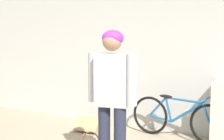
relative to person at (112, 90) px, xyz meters
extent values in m
cube|color=silver|center=(-0.14, 1.90, 0.30)|extent=(8.00, 0.06, 2.60)
cube|color=white|center=(0.41, 1.86, -0.65)|extent=(0.08, 0.01, 0.12)
cylinder|color=#23283D|center=(-0.10, 0.00, -0.59)|extent=(0.14, 0.14, 0.81)
cube|color=#B2B2B7|center=(0.00, 0.00, 0.11)|extent=(0.41, 0.28, 0.61)
cylinder|color=#B2B2B7|center=(-0.25, 0.00, 0.13)|extent=(0.12, 0.12, 0.58)
cylinder|color=#B2B2B7|center=(0.25, 0.00, 0.13)|extent=(0.12, 0.12, 0.58)
sphere|color=#A37556|center=(0.00, 0.00, 0.55)|extent=(0.22, 0.22, 0.22)
ellipsoid|color=purple|center=(0.00, 0.01, 0.59)|extent=(0.25, 0.23, 0.19)
torus|color=black|center=(-0.15, 1.60, -0.69)|extent=(0.62, 0.11, 0.62)
torus|color=black|center=(0.83, 1.49, -0.69)|extent=(0.62, 0.11, 0.62)
cylinder|color=#1E609E|center=(0.04, 1.58, -0.71)|extent=(0.38, 0.08, 0.08)
cylinder|color=#1E609E|center=(-0.01, 1.59, -0.52)|extent=(0.31, 0.07, 0.35)
cylinder|color=#1E609E|center=(0.18, 1.57, -0.55)|extent=(0.13, 0.05, 0.38)
cylinder|color=#1E609E|center=(0.47, 1.53, -0.55)|extent=(0.52, 0.10, 0.39)
cylinder|color=#1E609E|center=(0.42, 1.54, -0.37)|extent=(0.60, 0.10, 0.05)
cylinder|color=#1E609E|center=(0.78, 1.50, -0.53)|extent=(0.15, 0.05, 0.32)
cylinder|color=#1E609E|center=(0.74, 1.50, -0.34)|extent=(0.07, 0.04, 0.08)
cylinder|color=#1E609E|center=(0.76, 1.50, -0.31)|extent=(0.08, 0.46, 0.02)
ellipsoid|color=black|center=(0.13, 1.57, -0.34)|extent=(0.23, 0.10, 0.05)
cube|color=tan|center=(-1.11, 1.40, -0.92)|extent=(0.45, 0.48, 0.15)
cube|color=tan|center=(-1.11, 1.16, -0.85)|extent=(0.43, 0.17, 0.21)
camera|label=1|loc=(1.67, -3.11, 0.62)|focal=50.00mm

